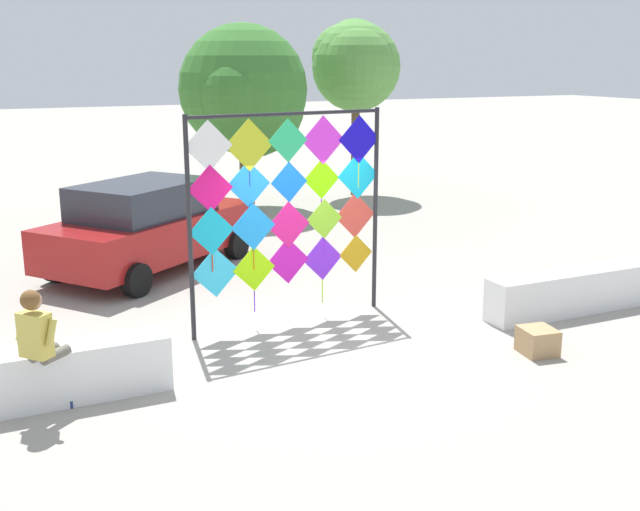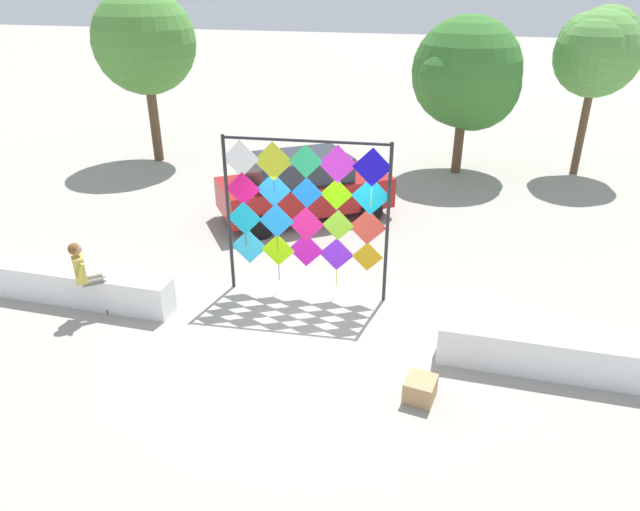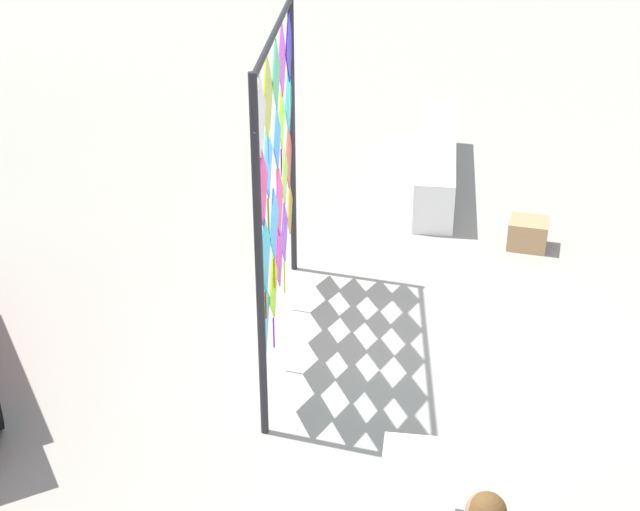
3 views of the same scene
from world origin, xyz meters
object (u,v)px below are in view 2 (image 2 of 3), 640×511
seated_vendor (87,272)px  tree_far_right (468,77)px  tree_palm_like (146,42)px  parked_car (303,186)px  tree_broadleaf (597,50)px  kite_display_rack (305,206)px  cardboard_box_large (420,389)px

seated_vendor → tree_far_right: 12.92m
tree_far_right → tree_palm_like: tree_palm_like is taller
seated_vendor → parked_car: (2.56, 5.85, -0.03)m
parked_car → tree_broadleaf: size_ratio=0.92×
kite_display_rack → cardboard_box_large: 4.18m
seated_vendor → tree_broadleaf: size_ratio=0.30×
cardboard_box_large → tree_far_right: size_ratio=0.10×
cardboard_box_large → tree_palm_like: 15.20m
seated_vendor → cardboard_box_large: (6.42, -0.90, -0.73)m
tree_far_right → tree_broadleaf: 3.96m
cardboard_box_large → tree_far_right: tree_far_right is taller
tree_broadleaf → tree_far_right: bearing=-165.4°
kite_display_rack → cardboard_box_large: bearing=-46.1°
seated_vendor → tree_palm_like: bearing=111.8°
seated_vendor → cardboard_box_large: 6.52m
seated_vendor → tree_far_right: size_ratio=0.31×
seated_vendor → tree_palm_like: 10.83m
parked_car → tree_far_right: size_ratio=0.96×
parked_car → cardboard_box_large: size_ratio=9.81×
seated_vendor → cardboard_box_large: size_ratio=3.18×
kite_display_rack → cardboard_box_large: size_ratio=6.75×
seated_vendor → parked_car: parked_car is taller
seated_vendor → parked_car: bearing=66.3°
kite_display_rack → tree_far_right: tree_far_right is taller
parked_car → tree_palm_like: (-6.42, 3.78, 3.13)m
tree_broadleaf → parked_car: bearing=-141.5°
cardboard_box_large → tree_broadleaf: 13.90m
tree_far_right → seated_vendor: bearing=-120.5°
seated_vendor → tree_palm_like: tree_palm_like is taller
tree_far_right → tree_broadleaf: (3.75, 0.97, 0.82)m
seated_vendor → tree_far_right: tree_far_right is taller
kite_display_rack → parked_car: (-1.23, 4.02, -1.06)m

